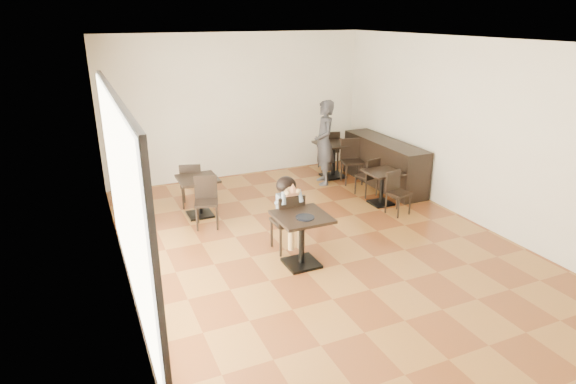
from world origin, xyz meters
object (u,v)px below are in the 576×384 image
chair_back_a (328,150)px  chair_mid_a (367,176)px  child_chair (287,222)px  adult_patron (324,143)px  cafe_table_mid (382,188)px  chair_left_b (206,203)px  child (287,214)px  cafe_table_back (333,160)px  chair_back_b (352,162)px  child_table (302,240)px  chair_left_a (192,184)px  cafe_table_left (199,197)px  chair_mid_b (399,193)px

chair_back_a → chair_mid_a: bearing=100.4°
child_chair → adult_patron: 3.37m
cafe_table_mid → chair_left_b: bearing=174.4°
child → chair_left_b: child is taller
chair_mid_a → chair_back_a: (0.12, 1.88, 0.08)m
cafe_table_back → chair_left_b: 3.74m
chair_back_b → cafe_table_back: bearing=120.7°
cafe_table_back → child_table: bearing=-125.4°
cafe_table_back → chair_mid_a: 1.33m
chair_left_a → chair_back_a: chair_back_a is taller
child_table → child_chair: bearing=90.0°
cafe_table_mid → cafe_table_back: (-0.04, 1.88, 0.07)m
child_chair → child_table: bearing=90.0°
child → cafe_table_back: size_ratio=1.51×
chair_back_b → cafe_table_left: bearing=-158.8°
chair_mid_a → chair_back_b: chair_back_b is taller
chair_left_a → child_chair: bearing=126.3°
chair_mid_b → chair_mid_a: bearing=78.6°
chair_mid_b → chair_back_b: 1.89m
child_table → child_chair: size_ratio=0.83×
child_table → adult_patron: bearing=57.1°
cafe_table_left → cafe_table_back: 3.54m
chair_mid_b → chair_back_a: (0.12, 2.98, 0.08)m
chair_mid_b → chair_left_a: bearing=138.5°
chair_left_a → chair_mid_a: bearing=-178.7°
chair_left_b → chair_back_a: bearing=46.2°
adult_patron → chair_mid_a: bearing=37.8°
cafe_table_left → chair_mid_b: 3.73m
cafe_table_mid → child_chair: bearing=-157.5°
child → cafe_table_mid: 2.73m
chair_left_a → chair_back_a: (3.57, 1.00, 0.04)m
chair_left_b → chair_back_b: chair_back_b is taller
cafe_table_left → chair_left_a: (0.00, 0.55, 0.08)m
child_table → chair_mid_b: (2.51, 1.04, 0.00)m
child_table → child: bearing=90.0°
cafe_table_mid → chair_mid_a: chair_mid_a is taller
child_chair → chair_mid_a: bearing=-147.6°
chair_mid_a → child_chair: bearing=20.9°
cafe_table_mid → chair_mid_b: bearing=-90.0°
adult_patron → chair_back_b: adult_patron is taller
chair_back_b → cafe_table_mid: bearing=-81.2°
child → child_table: bearing=-90.0°
child_chair → chair_left_a: size_ratio=1.08×
child_chair → chair_left_b: bearing=-56.1°
chair_left_a → chair_left_b: 1.10m
cafe_table_left → chair_left_b: chair_left_b is taller
child_chair → cafe_table_back: bearing=-130.2°
cafe_table_mid → cafe_table_back: 1.89m
child → chair_left_b: size_ratio=1.36×
cafe_table_left → child_chair: bearing=-64.3°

